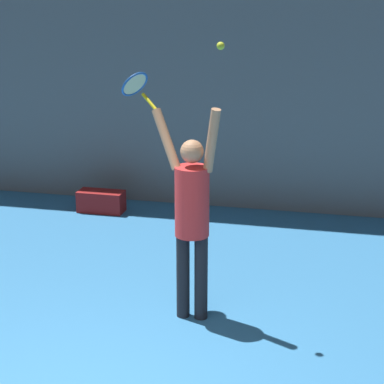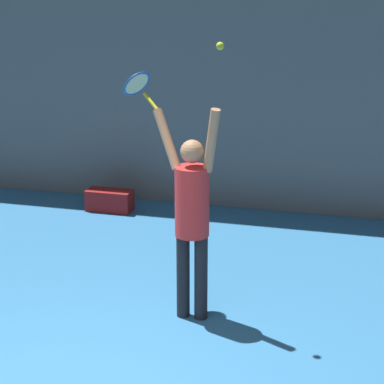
% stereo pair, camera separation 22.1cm
% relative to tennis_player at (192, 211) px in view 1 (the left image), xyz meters
% --- Properties ---
extents(back_wall, '(18.00, 0.10, 5.00)m').
position_rel_tennis_player_xyz_m(back_wall, '(-0.46, 3.54, 1.39)').
color(back_wall, slate).
rests_on(back_wall, ground_plane).
extents(tennis_player, '(0.76, 0.43, 2.11)m').
position_rel_tennis_player_xyz_m(tennis_player, '(0.00, 0.00, 0.00)').
color(tennis_player, black).
rests_on(tennis_player, ground_plane).
extents(tennis_racket, '(0.43, 0.36, 0.36)m').
position_rel_tennis_player_xyz_m(tennis_racket, '(-0.63, 0.34, 1.12)').
color(tennis_racket, yellow).
extents(tennis_ball, '(0.07, 0.07, 0.07)m').
position_rel_tennis_player_xyz_m(tennis_ball, '(0.27, -0.07, 1.55)').
color(tennis_ball, '#CCDB2D').
extents(equipment_bag, '(0.66, 0.30, 0.30)m').
position_rel_tennis_player_xyz_m(equipment_bag, '(-2.00, 2.87, -0.96)').
color(equipment_bag, maroon).
rests_on(equipment_bag, ground_plane).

